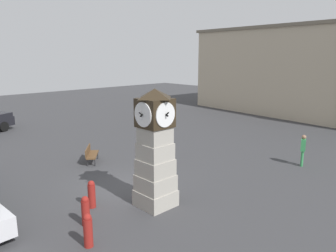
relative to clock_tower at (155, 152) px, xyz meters
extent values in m
plane|color=#38383A|center=(-2.48, 0.18, -2.25)|extent=(81.35, 81.35, 0.00)
cube|color=#A19C92|center=(0.00, 0.00, -1.92)|extent=(1.34, 1.34, 0.65)
cube|color=#9E998F|center=(0.00, 0.00, -1.27)|extent=(1.26, 1.26, 0.65)
cube|color=#9C978D|center=(0.00, 0.00, -0.63)|extent=(1.18, 1.18, 0.65)
cube|color=#9F9A90|center=(0.00, 0.00, 0.02)|extent=(1.10, 1.10, 0.65)
cube|color=#9E988E|center=(0.00, 0.00, 0.67)|extent=(1.03, 1.03, 0.65)
cube|color=#2D2316|center=(0.00, 0.00, 1.55)|extent=(1.14, 1.14, 1.10)
cylinder|color=white|center=(0.00, 0.59, 1.55)|extent=(0.93, 0.04, 0.93)
cube|color=black|center=(0.00, 0.62, 1.55)|extent=(0.06, 0.20, 0.15)
cube|color=black|center=(0.00, 0.62, 1.55)|extent=(0.04, 0.17, 0.34)
cylinder|color=white|center=(0.00, -0.59, 1.55)|extent=(0.93, 0.04, 0.93)
cube|color=black|center=(0.00, -0.62, 1.55)|extent=(0.06, 0.20, 0.15)
cube|color=black|center=(0.00, -0.62, 1.55)|extent=(0.04, 0.31, 0.23)
cylinder|color=white|center=(0.59, 0.00, 1.55)|extent=(0.04, 0.93, 0.93)
cube|color=black|center=(0.62, 0.00, 1.55)|extent=(0.21, 0.06, 0.11)
cube|color=black|center=(0.62, 0.00, 1.55)|extent=(0.30, 0.04, 0.25)
cylinder|color=white|center=(-0.59, 0.00, 1.55)|extent=(0.04, 0.93, 0.93)
cube|color=black|center=(-0.62, 0.00, 1.55)|extent=(0.21, 0.06, 0.13)
cube|color=black|center=(-0.62, 0.00, 1.55)|extent=(0.22, 0.04, 0.32)
pyramid|color=#2D2316|center=(0.00, 0.00, 2.28)|extent=(1.20, 1.20, 0.37)
cylinder|color=maroon|center=(-1.61, -1.95, -1.78)|extent=(0.30, 0.30, 0.94)
sphere|color=maroon|center=(-1.61, -1.95, -1.26)|extent=(0.27, 0.27, 0.27)
cylinder|color=maroon|center=(-0.53, -2.84, -1.79)|extent=(0.29, 0.29, 0.92)
sphere|color=maroon|center=(-0.53, -2.84, -1.28)|extent=(0.27, 0.27, 0.27)
cylinder|color=maroon|center=(0.72, -3.47, -1.77)|extent=(0.29, 0.29, 0.95)
sphere|color=maroon|center=(0.72, -3.47, -1.26)|extent=(0.26, 0.26, 0.26)
cylinder|color=black|center=(-1.69, -5.10, -1.93)|extent=(0.65, 0.25, 0.64)
cylinder|color=black|center=(-18.02, -0.09, -1.85)|extent=(0.59, 0.84, 0.80)
cube|color=brown|center=(-6.49, 1.01, -1.80)|extent=(1.56, 1.39, 0.08)
cube|color=brown|center=(-6.64, 0.81, -1.55)|extent=(1.29, 1.04, 0.40)
cylinder|color=#262628|center=(-5.86, 0.77, -2.02)|extent=(0.06, 0.06, 0.45)
cylinder|color=#262628|center=(-6.86, 1.56, -2.02)|extent=(0.06, 0.06, 0.45)
cylinder|color=#262628|center=(-6.11, 0.45, -2.02)|extent=(0.06, 0.06, 0.45)
cylinder|color=#262628|center=(-7.11, 1.25, -2.02)|extent=(0.06, 0.06, 0.45)
cylinder|color=#338C4C|center=(1.88, 9.07, -1.82)|extent=(0.14, 0.14, 0.86)
cylinder|color=#338C4C|center=(1.96, 8.88, -1.82)|extent=(0.14, 0.14, 0.86)
cube|color=#338C4C|center=(1.92, 8.98, -1.06)|extent=(0.38, 0.46, 0.65)
sphere|color=#8C664C|center=(1.92, 8.98, -0.63)|extent=(0.23, 0.23, 0.23)
cube|color=#B7A88E|center=(-6.81, 25.88, 1.97)|extent=(19.84, 11.93, 8.43)
cube|color=#6E6455|center=(-6.81, 25.88, 6.33)|extent=(20.43, 12.29, 0.30)
camera|label=1|loc=(9.20, -8.09, 3.70)|focal=35.00mm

